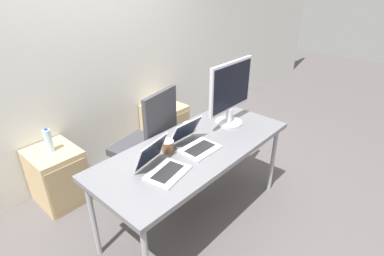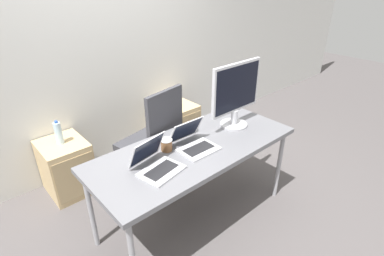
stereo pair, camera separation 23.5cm
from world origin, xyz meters
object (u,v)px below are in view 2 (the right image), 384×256
at_px(laptop_right, 157,164).
at_px(water_bottle, 59,133).
at_px(cabinet_left, 67,167).
at_px(cabinet_right, 177,125).
at_px(laptop_left, 194,143).
at_px(coffee_cup_white, 191,128).
at_px(coffee_cup_brown, 167,145).
at_px(monitor, 236,94).
at_px(office_chair, 153,151).

bearing_deg(laptop_right, water_bottle, 102.85).
height_order(cabinet_left, laptop_right, laptop_right).
bearing_deg(cabinet_right, laptop_left, -122.63).
bearing_deg(coffee_cup_white, laptop_left, -126.30).
distance_m(water_bottle, coffee_cup_brown, 1.16).
relative_size(cabinet_right, laptop_left, 1.69).
bearing_deg(laptop_left, laptop_right, -174.00).
relative_size(laptop_left, coffee_cup_brown, 3.37).
xyz_separation_m(laptop_right, monitor, (0.92, 0.09, 0.26)).
bearing_deg(office_chair, monitor, -49.39).
xyz_separation_m(water_bottle, laptop_left, (0.67, -1.16, 0.14)).
xyz_separation_m(laptop_left, monitor, (0.53, 0.05, 0.26)).
height_order(water_bottle, laptop_left, laptop_left).
xyz_separation_m(laptop_left, coffee_cup_brown, (-0.18, 0.12, 0.00)).
bearing_deg(laptop_right, coffee_cup_white, 24.96).
distance_m(cabinet_left, coffee_cup_white, 1.36).
bearing_deg(monitor, water_bottle, 137.21).
relative_size(monitor, coffee_cup_white, 6.65).
xyz_separation_m(cabinet_right, laptop_right, (-1.13, -1.20, 0.53)).
relative_size(cabinet_left, laptop_right, 1.55).
distance_m(cabinet_left, laptop_left, 1.43).
bearing_deg(office_chair, coffee_cup_brown, -111.53).
relative_size(cabinet_right, laptop_right, 1.55).
bearing_deg(monitor, laptop_left, -174.46).
relative_size(office_chair, laptop_right, 3.07).
bearing_deg(coffee_cup_brown, monitor, -5.18).
bearing_deg(water_bottle, monitor, -42.79).
relative_size(monitor, coffee_cup_brown, 5.98).
relative_size(laptop_left, monitor, 0.56).
bearing_deg(monitor, laptop_right, -174.27).
height_order(cabinet_left, water_bottle, water_bottle).
xyz_separation_m(cabinet_right, monitor, (-0.21, -1.10, 0.79)).
xyz_separation_m(office_chair, laptop_right, (-0.42, -0.68, 0.39)).
relative_size(cabinet_left, coffee_cup_white, 6.34).
bearing_deg(office_chair, cabinet_right, 35.62).
bearing_deg(laptop_left, monitor, 5.54).
bearing_deg(cabinet_left, coffee_cup_white, -48.76).
height_order(cabinet_right, coffee_cup_brown, coffee_cup_brown).
height_order(laptop_left, coffee_cup_brown, laptop_left).
xyz_separation_m(office_chair, cabinet_left, (-0.69, 0.51, -0.14)).
distance_m(cabinet_right, water_bottle, 1.46).
xyz_separation_m(water_bottle, coffee_cup_white, (0.82, -0.94, 0.14)).
height_order(office_chair, laptop_left, office_chair).
xyz_separation_m(cabinet_left, water_bottle, (0.00, 0.00, 0.39)).
bearing_deg(laptop_right, cabinet_left, 102.87).
distance_m(water_bottle, coffee_cup_white, 1.26).
relative_size(office_chair, cabinet_left, 1.98).
relative_size(laptop_right, coffee_cup_white, 4.10).
relative_size(water_bottle, laptop_left, 0.72).
distance_m(laptop_left, coffee_cup_brown, 0.22).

